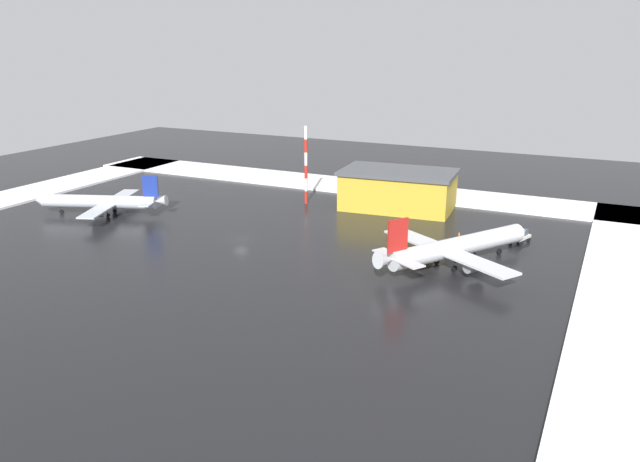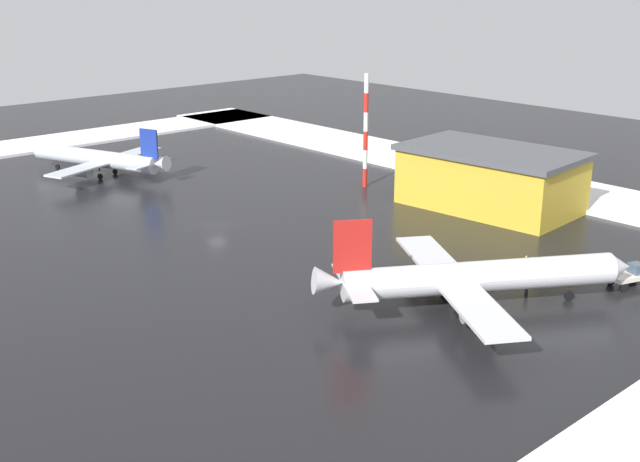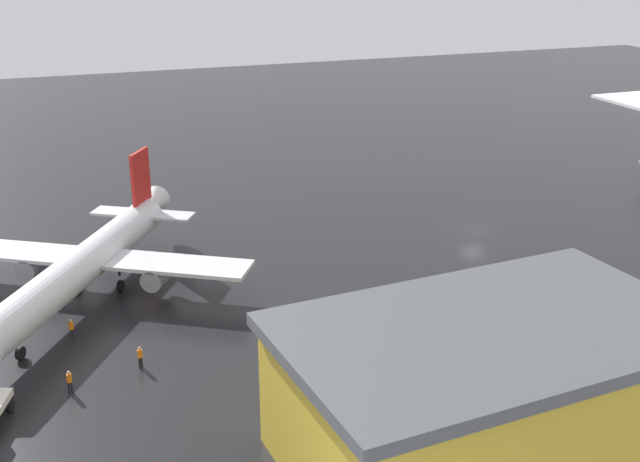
{
  "view_description": "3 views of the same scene",
  "coord_description": "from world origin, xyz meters",
  "px_view_note": "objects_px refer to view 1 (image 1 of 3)",
  "views": [
    {
      "loc": [
        -63.21,
        95.48,
        36.5
      ],
      "look_at": [
        -15.31,
        -3.2,
        2.79
      ],
      "focal_mm": 35.0,
      "sensor_mm": 36.0,
      "label": 1
    },
    {
      "loc": [
        -86.37,
        59.08,
        32.95
      ],
      "look_at": [
        -18.54,
        -2.21,
        3.23
      ],
      "focal_mm": 45.0,
      "sensor_mm": 36.0,
      "label": 2
    },
    {
      "loc": [
        -43.3,
        -70.07,
        30.03
      ],
      "look_at": [
        -19.48,
        -4.99,
        4.27
      ],
      "focal_mm": 45.0,
      "sensor_mm": 36.0,
      "label": 3
    }
  ],
  "objects_px": {
    "pushback_tug": "(521,236)",
    "ground_crew_by_nose_gear": "(475,250)",
    "airplane_far_rear": "(102,202)",
    "ground_crew_near_tug": "(488,237)",
    "cargo_hangar": "(398,189)",
    "airplane_parked_portside": "(455,247)",
    "ground_crew_mid_apron": "(459,236)",
    "antenna_mast": "(306,165)"
  },
  "relations": [
    {
      "from": "cargo_hangar",
      "to": "airplane_parked_portside",
      "type": "bearing_deg",
      "value": 119.03
    },
    {
      "from": "ground_crew_mid_apron",
      "to": "ground_crew_near_tug",
      "type": "bearing_deg",
      "value": 77.38
    },
    {
      "from": "ground_crew_mid_apron",
      "to": "antenna_mast",
      "type": "bearing_deg",
      "value": -140.32
    },
    {
      "from": "ground_crew_by_nose_gear",
      "to": "antenna_mast",
      "type": "xyz_separation_m",
      "value": [
        43.43,
        -19.2,
        8.02
      ]
    },
    {
      "from": "ground_crew_near_tug",
      "to": "ground_crew_mid_apron",
      "type": "bearing_deg",
      "value": 114.8
    },
    {
      "from": "pushback_tug",
      "to": "airplane_far_rear",
      "type": "bearing_deg",
      "value": 121.86
    },
    {
      "from": "airplane_parked_portside",
      "to": "ground_crew_mid_apron",
      "type": "relative_size",
      "value": 17.77
    },
    {
      "from": "airplane_far_rear",
      "to": "ground_crew_by_nose_gear",
      "type": "relative_size",
      "value": 16.82
    },
    {
      "from": "pushback_tug",
      "to": "ground_crew_near_tug",
      "type": "relative_size",
      "value": 2.96
    },
    {
      "from": "ground_crew_near_tug",
      "to": "ground_crew_by_nose_gear",
      "type": "distance_m",
      "value": 8.19
    },
    {
      "from": "pushback_tug",
      "to": "airplane_parked_portside",
      "type": "bearing_deg",
      "value": 174.65
    },
    {
      "from": "airplane_far_rear",
      "to": "ground_crew_near_tug",
      "type": "distance_m",
      "value": 81.23
    },
    {
      "from": "pushback_tug",
      "to": "ground_crew_mid_apron",
      "type": "bearing_deg",
      "value": 130.91
    },
    {
      "from": "airplane_parked_portside",
      "to": "pushback_tug",
      "type": "relative_size",
      "value": 6.0
    },
    {
      "from": "pushback_tug",
      "to": "cargo_hangar",
      "type": "distance_m",
      "value": 32.06
    },
    {
      "from": "antenna_mast",
      "to": "cargo_hangar",
      "type": "bearing_deg",
      "value": -166.8
    },
    {
      "from": "airplane_parked_portside",
      "to": "ground_crew_mid_apron",
      "type": "bearing_deg",
      "value": 42.53
    },
    {
      "from": "airplane_parked_portside",
      "to": "pushback_tug",
      "type": "distance_m",
      "value": 19.65
    },
    {
      "from": "airplane_parked_portside",
      "to": "cargo_hangar",
      "type": "bearing_deg",
      "value": 65.62
    },
    {
      "from": "antenna_mast",
      "to": "cargo_hangar",
      "type": "xyz_separation_m",
      "value": [
        -20.66,
        -4.85,
        -4.55
      ]
    },
    {
      "from": "ground_crew_mid_apron",
      "to": "antenna_mast",
      "type": "height_order",
      "value": "antenna_mast"
    },
    {
      "from": "airplane_far_rear",
      "to": "cargo_hangar",
      "type": "height_order",
      "value": "airplane_far_rear"
    },
    {
      "from": "airplane_far_rear",
      "to": "antenna_mast",
      "type": "xyz_separation_m",
      "value": [
        -35.29,
        -28.06,
        6.06
      ]
    },
    {
      "from": "airplane_parked_portside",
      "to": "ground_crew_by_nose_gear",
      "type": "xyz_separation_m",
      "value": [
        -1.85,
        -7.17,
        -2.37
      ]
    },
    {
      "from": "pushback_tug",
      "to": "ground_crew_by_nose_gear",
      "type": "bearing_deg",
      "value": 168.79
    },
    {
      "from": "airplane_far_rear",
      "to": "pushback_tug",
      "type": "height_order",
      "value": "airplane_far_rear"
    },
    {
      "from": "airplane_parked_portside",
      "to": "airplane_far_rear",
      "type": "relative_size",
      "value": 1.06
    },
    {
      "from": "ground_crew_mid_apron",
      "to": "antenna_mast",
      "type": "relative_size",
      "value": 0.1
    },
    {
      "from": "antenna_mast",
      "to": "airplane_parked_portside",
      "type": "bearing_deg",
      "value": 147.61
    },
    {
      "from": "airplane_far_rear",
      "to": "ground_crew_by_nose_gear",
      "type": "height_order",
      "value": "airplane_far_rear"
    },
    {
      "from": "ground_crew_near_tug",
      "to": "antenna_mast",
      "type": "bearing_deg",
      "value": 81.27
    },
    {
      "from": "airplane_parked_portside",
      "to": "ground_crew_near_tug",
      "type": "distance_m",
      "value": 15.73
    },
    {
      "from": "airplane_parked_portside",
      "to": "ground_crew_by_nose_gear",
      "type": "relative_size",
      "value": 17.77
    },
    {
      "from": "antenna_mast",
      "to": "ground_crew_by_nose_gear",
      "type": "bearing_deg",
      "value": 156.15
    },
    {
      "from": "pushback_tug",
      "to": "antenna_mast",
      "type": "xyz_separation_m",
      "value": [
        49.61,
        -8.56,
        7.71
      ]
    },
    {
      "from": "ground_crew_near_tug",
      "to": "ground_crew_mid_apron",
      "type": "distance_m",
      "value": 5.41
    },
    {
      "from": "airplane_parked_portside",
      "to": "airplane_far_rear",
      "type": "height_order",
      "value": "airplane_parked_portside"
    },
    {
      "from": "ground_crew_near_tug",
      "to": "cargo_hangar",
      "type": "bearing_deg",
      "value": 61.21
    },
    {
      "from": "ground_crew_by_nose_gear",
      "to": "cargo_hangar",
      "type": "height_order",
      "value": "cargo_hangar"
    },
    {
      "from": "airplane_far_rear",
      "to": "cargo_hangar",
      "type": "bearing_deg",
      "value": -170.24
    },
    {
      "from": "airplane_parked_portside",
      "to": "ground_crew_by_nose_gear",
      "type": "bearing_deg",
      "value": 17.29
    },
    {
      "from": "ground_crew_by_nose_gear",
      "to": "cargo_hangar",
      "type": "distance_m",
      "value": 33.3
    }
  ]
}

